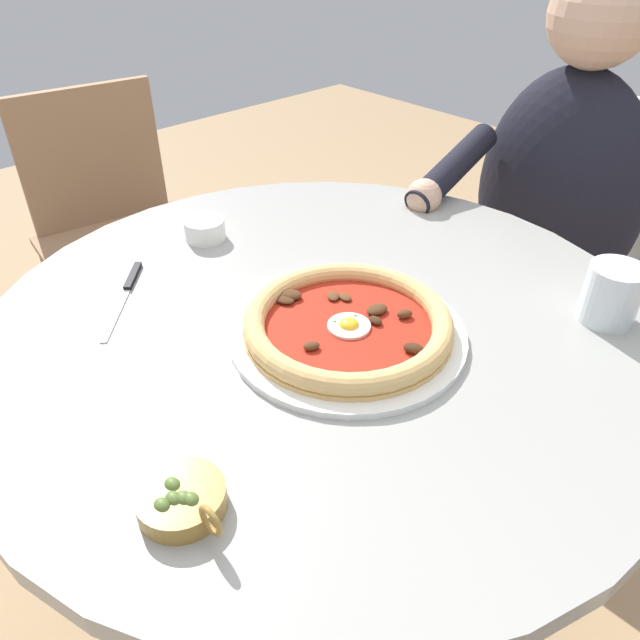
{
  "coord_description": "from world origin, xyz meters",
  "views": [
    {
      "loc": [
        -0.52,
        0.49,
        1.25
      ],
      "look_at": [
        -0.0,
        0.01,
        0.74
      ],
      "focal_mm": 33.8,
      "sensor_mm": 36.0,
      "label": 1
    }
  ],
  "objects_px": {
    "dining_table": "(322,405)",
    "ramekin_capers": "(205,229)",
    "cafe_chair_diner": "(569,251)",
    "cafe_chair_spare_near": "(116,218)",
    "pizza_on_plate": "(348,326)",
    "water_glass": "(610,298)",
    "olive_pan": "(182,500)",
    "diner_person": "(537,273)",
    "steak_knife": "(128,288)"
  },
  "relations": [
    {
      "from": "steak_knife",
      "to": "cafe_chair_spare_near",
      "type": "bearing_deg",
      "value": -22.83
    },
    {
      "from": "steak_knife",
      "to": "olive_pan",
      "type": "distance_m",
      "value": 0.44
    },
    {
      "from": "water_glass",
      "to": "olive_pan",
      "type": "relative_size",
      "value": 0.74
    },
    {
      "from": "dining_table",
      "to": "diner_person",
      "type": "bearing_deg",
      "value": -88.64
    },
    {
      "from": "dining_table",
      "to": "steak_knife",
      "type": "distance_m",
      "value": 0.36
    },
    {
      "from": "cafe_chair_diner",
      "to": "cafe_chair_spare_near",
      "type": "relative_size",
      "value": 1.05
    },
    {
      "from": "ramekin_capers",
      "to": "diner_person",
      "type": "height_order",
      "value": "diner_person"
    },
    {
      "from": "dining_table",
      "to": "cafe_chair_diner",
      "type": "bearing_deg",
      "value": -88.77
    },
    {
      "from": "steak_knife",
      "to": "olive_pan",
      "type": "xyz_separation_m",
      "value": [
        -0.41,
        0.16,
        0.01
      ]
    },
    {
      "from": "pizza_on_plate",
      "to": "water_glass",
      "type": "xyz_separation_m",
      "value": [
        -0.22,
        -0.3,
        0.02
      ]
    },
    {
      "from": "cafe_chair_diner",
      "to": "cafe_chair_spare_near",
      "type": "xyz_separation_m",
      "value": [
        0.96,
        0.72,
        -0.01
      ]
    },
    {
      "from": "ramekin_capers",
      "to": "diner_person",
      "type": "xyz_separation_m",
      "value": [
        -0.3,
        -0.7,
        -0.25
      ]
    },
    {
      "from": "water_glass",
      "to": "ramekin_capers",
      "type": "distance_m",
      "value": 0.66
    },
    {
      "from": "pizza_on_plate",
      "to": "olive_pan",
      "type": "relative_size",
      "value": 2.82
    },
    {
      "from": "olive_pan",
      "to": "cafe_chair_spare_near",
      "type": "bearing_deg",
      "value": -22.27
    },
    {
      "from": "ramekin_capers",
      "to": "cafe_chair_spare_near",
      "type": "distance_m",
      "value": 0.73
    },
    {
      "from": "ramekin_capers",
      "to": "cafe_chair_spare_near",
      "type": "bearing_deg",
      "value": -10.32
    },
    {
      "from": "water_glass",
      "to": "cafe_chair_diner",
      "type": "bearing_deg",
      "value": -61.83
    },
    {
      "from": "ramekin_capers",
      "to": "water_glass",
      "type": "bearing_deg",
      "value": -154.85
    },
    {
      "from": "water_glass",
      "to": "diner_person",
      "type": "height_order",
      "value": "diner_person"
    },
    {
      "from": "dining_table",
      "to": "diner_person",
      "type": "distance_m",
      "value": 0.71
    },
    {
      "from": "olive_pan",
      "to": "cafe_chair_diner",
      "type": "bearing_deg",
      "value": -81.87
    },
    {
      "from": "ramekin_capers",
      "to": "olive_pan",
      "type": "relative_size",
      "value": 0.61
    },
    {
      "from": "pizza_on_plate",
      "to": "ramekin_capers",
      "type": "bearing_deg",
      "value": -2.97
    },
    {
      "from": "water_glass",
      "to": "steak_knife",
      "type": "xyz_separation_m",
      "value": [
        0.54,
        0.46,
        -0.03
      ]
    },
    {
      "from": "pizza_on_plate",
      "to": "cafe_chair_spare_near",
      "type": "xyz_separation_m",
      "value": [
        1.04,
        -0.14,
        -0.26
      ]
    },
    {
      "from": "olive_pan",
      "to": "diner_person",
      "type": "height_order",
      "value": "diner_person"
    },
    {
      "from": "water_glass",
      "to": "diner_person",
      "type": "distance_m",
      "value": 0.58
    },
    {
      "from": "ramekin_capers",
      "to": "olive_pan",
      "type": "bearing_deg",
      "value": 143.64
    },
    {
      "from": "diner_person",
      "to": "dining_table",
      "type": "bearing_deg",
      "value": 91.36
    },
    {
      "from": "dining_table",
      "to": "water_glass",
      "type": "distance_m",
      "value": 0.46
    },
    {
      "from": "steak_knife",
      "to": "ramekin_capers",
      "type": "height_order",
      "value": "ramekin_capers"
    },
    {
      "from": "olive_pan",
      "to": "steak_knife",
      "type": "bearing_deg",
      "value": -21.25
    },
    {
      "from": "pizza_on_plate",
      "to": "cafe_chair_spare_near",
      "type": "height_order",
      "value": "cafe_chair_spare_near"
    },
    {
      "from": "steak_knife",
      "to": "cafe_chair_diner",
      "type": "height_order",
      "value": "cafe_chair_diner"
    },
    {
      "from": "dining_table",
      "to": "ramekin_capers",
      "type": "bearing_deg",
      "value": -1.88
    },
    {
      "from": "ramekin_capers",
      "to": "cafe_chair_diner",
      "type": "bearing_deg",
      "value": -109.24
    },
    {
      "from": "water_glass",
      "to": "olive_pan",
      "type": "distance_m",
      "value": 0.64
    },
    {
      "from": "pizza_on_plate",
      "to": "cafe_chair_diner",
      "type": "relative_size",
      "value": 0.37
    },
    {
      "from": "ramekin_capers",
      "to": "olive_pan",
      "type": "height_order",
      "value": "olive_pan"
    },
    {
      "from": "dining_table",
      "to": "cafe_chair_diner",
      "type": "xyz_separation_m",
      "value": [
        0.02,
        -0.86,
        -0.04
      ]
    },
    {
      "from": "olive_pan",
      "to": "cafe_chair_spare_near",
      "type": "xyz_separation_m",
      "value": [
        1.13,
        -0.46,
        -0.25
      ]
    },
    {
      "from": "water_glass",
      "to": "olive_pan",
      "type": "xyz_separation_m",
      "value": [
        0.13,
        0.62,
        -0.02
      ]
    },
    {
      "from": "steak_knife",
      "to": "dining_table",
      "type": "bearing_deg",
      "value": -145.69
    },
    {
      "from": "diner_person",
      "to": "cafe_chair_spare_near",
      "type": "relative_size",
      "value": 1.39
    },
    {
      "from": "water_glass",
      "to": "ramekin_capers",
      "type": "height_order",
      "value": "water_glass"
    },
    {
      "from": "pizza_on_plate",
      "to": "olive_pan",
      "type": "distance_m",
      "value": 0.33
    },
    {
      "from": "steak_knife",
      "to": "water_glass",
      "type": "bearing_deg",
      "value": -139.23
    },
    {
      "from": "dining_table",
      "to": "ramekin_capers",
      "type": "relative_size",
      "value": 13.91
    },
    {
      "from": "steak_knife",
      "to": "cafe_chair_diner",
      "type": "distance_m",
      "value": 1.08
    }
  ]
}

